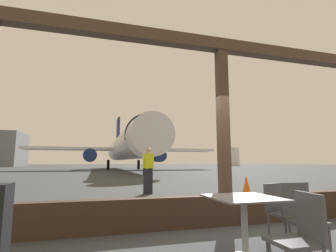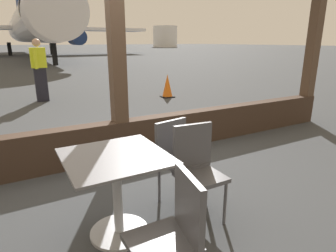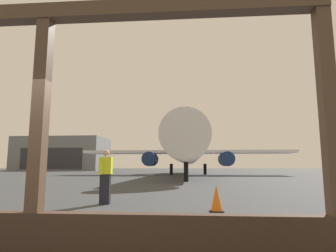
{
  "view_description": "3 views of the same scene",
  "coord_description": "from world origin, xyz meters",
  "px_view_note": "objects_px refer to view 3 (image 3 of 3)",
  "views": [
    {
      "loc": [
        -2.44,
        -4.56,
        1.18
      ],
      "look_at": [
        2.69,
        13.6,
        3.86
      ],
      "focal_mm": 27.21,
      "sensor_mm": 36.0,
      "label": 1
    },
    {
      "loc": [
        -1.35,
        -3.83,
        1.67
      ],
      "look_at": [
        0.15,
        -1.15,
        0.76
      ],
      "focal_mm": 30.71,
      "sensor_mm": 36.0,
      "label": 2
    },
    {
      "loc": [
        2.25,
        -4.03,
        1.21
      ],
      "look_at": [
        0.54,
        17.57,
        4.28
      ],
      "focal_mm": 30.27,
      "sensor_mm": 36.0,
      "label": 3
    }
  ],
  "objects_px": {
    "airplane": "(188,149)",
    "ground_crew_worker": "(106,176)",
    "distant_hangar": "(63,154)",
    "traffic_cone": "(216,199)"
  },
  "relations": [
    {
      "from": "airplane",
      "to": "ground_crew_worker",
      "type": "height_order",
      "value": "airplane"
    },
    {
      "from": "ground_crew_worker",
      "to": "distant_hangar",
      "type": "relative_size",
      "value": 0.07
    },
    {
      "from": "airplane",
      "to": "traffic_cone",
      "type": "relative_size",
      "value": 52.65
    },
    {
      "from": "airplane",
      "to": "ground_crew_worker",
      "type": "relative_size",
      "value": 21.18
    },
    {
      "from": "airplane",
      "to": "traffic_cone",
      "type": "distance_m",
      "value": 29.64
    },
    {
      "from": "ground_crew_worker",
      "to": "distant_hangar",
      "type": "height_order",
      "value": "distant_hangar"
    },
    {
      "from": "airplane",
      "to": "ground_crew_worker",
      "type": "distance_m",
      "value": 28.44
    },
    {
      "from": "traffic_cone",
      "to": "distant_hangar",
      "type": "height_order",
      "value": "distant_hangar"
    },
    {
      "from": "ground_crew_worker",
      "to": "traffic_cone",
      "type": "bearing_deg",
      "value": -19.72
    },
    {
      "from": "airplane",
      "to": "ground_crew_worker",
      "type": "bearing_deg",
      "value": -94.85
    }
  ]
}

